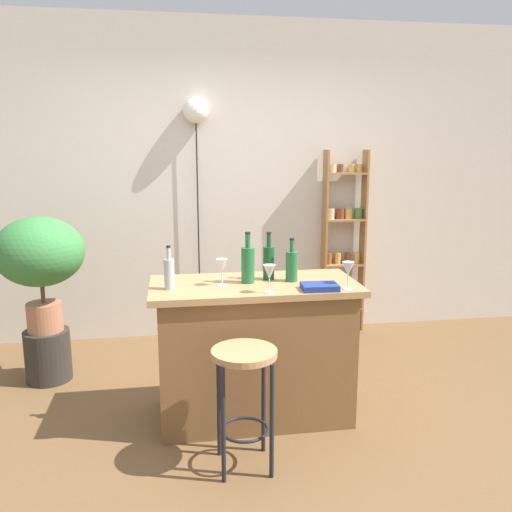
# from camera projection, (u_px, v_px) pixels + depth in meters

# --- Properties ---
(ground) EXTENTS (12.00, 12.00, 0.00)m
(ground) POSITION_uv_depth(u_px,v_px,m) (262.00, 439.00, 3.13)
(ground) COLOR brown
(back_wall) EXTENTS (6.40, 0.10, 2.80)m
(back_wall) POSITION_uv_depth(u_px,v_px,m) (226.00, 182.00, 4.74)
(back_wall) COLOR beige
(back_wall) RESTS_ON ground
(kitchen_counter) EXTENTS (1.28, 0.61, 0.88)m
(kitchen_counter) POSITION_uv_depth(u_px,v_px,m) (254.00, 350.00, 3.33)
(kitchen_counter) COLOR brown
(kitchen_counter) RESTS_ON ground
(bar_stool) EXTENTS (0.35, 0.35, 0.67)m
(bar_stool) POSITION_uv_depth(u_px,v_px,m) (244.00, 380.00, 2.77)
(bar_stool) COLOR black
(bar_stool) RESTS_ON ground
(spice_shelf) EXTENTS (0.39, 0.15, 1.69)m
(spice_shelf) POSITION_uv_depth(u_px,v_px,m) (344.00, 242.00, 4.87)
(spice_shelf) COLOR #9E7042
(spice_shelf) RESTS_ON ground
(plant_stool) EXTENTS (0.33, 0.33, 0.38)m
(plant_stool) POSITION_uv_depth(u_px,v_px,m) (48.00, 355.00, 3.90)
(plant_stool) COLOR #2D2823
(plant_stool) RESTS_ON ground
(potted_plant) EXTENTS (0.63, 0.56, 0.84)m
(potted_plant) POSITION_uv_depth(u_px,v_px,m) (40.00, 256.00, 3.75)
(potted_plant) COLOR #A86B4C
(potted_plant) RESTS_ON plant_stool
(bottle_sauce_amber) EXTENTS (0.06, 0.06, 0.26)m
(bottle_sauce_amber) POSITION_uv_depth(u_px,v_px,m) (169.00, 273.00, 3.08)
(bottle_sauce_amber) COLOR #B2B2B7
(bottle_sauce_amber) RESTS_ON kitchen_counter
(bottle_spirits_clear) EXTENTS (0.08, 0.08, 0.32)m
(bottle_spirits_clear) POSITION_uv_depth(u_px,v_px,m) (248.00, 264.00, 3.23)
(bottle_spirits_clear) COLOR #236638
(bottle_spirits_clear) RESTS_ON kitchen_counter
(bottle_wine_red) EXTENTS (0.07, 0.07, 0.30)m
(bottle_wine_red) POSITION_uv_depth(u_px,v_px,m) (269.00, 262.00, 3.32)
(bottle_wine_red) COLOR #194C23
(bottle_wine_red) RESTS_ON kitchen_counter
(bottle_vinegar) EXTENTS (0.07, 0.07, 0.27)m
(bottle_vinegar) POSITION_uv_depth(u_px,v_px,m) (292.00, 265.00, 3.27)
(bottle_vinegar) COLOR #236638
(bottle_vinegar) RESTS_ON kitchen_counter
(wine_glass_left) EXTENTS (0.07, 0.07, 0.16)m
(wine_glass_left) POSITION_uv_depth(u_px,v_px,m) (348.00, 270.00, 3.08)
(wine_glass_left) COLOR silver
(wine_glass_left) RESTS_ON kitchen_counter
(wine_glass_center) EXTENTS (0.07, 0.07, 0.16)m
(wine_glass_center) POSITION_uv_depth(u_px,v_px,m) (222.00, 267.00, 3.16)
(wine_glass_center) COLOR silver
(wine_glass_center) RESTS_ON kitchen_counter
(wine_glass_right) EXTENTS (0.07, 0.07, 0.16)m
(wine_glass_right) POSITION_uv_depth(u_px,v_px,m) (269.00, 273.00, 3.00)
(wine_glass_right) COLOR silver
(wine_glass_right) RESTS_ON kitchen_counter
(cookbook) EXTENTS (0.22, 0.16, 0.03)m
(cookbook) POSITION_uv_depth(u_px,v_px,m) (320.00, 287.00, 3.09)
(cookbook) COLOR navy
(cookbook) RESTS_ON kitchen_counter
(pendant_globe_light) EXTENTS (0.22, 0.22, 2.12)m
(pendant_globe_light) POSITION_uv_depth(u_px,v_px,m) (196.00, 114.00, 4.47)
(pendant_globe_light) COLOR black
(pendant_globe_light) RESTS_ON ground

